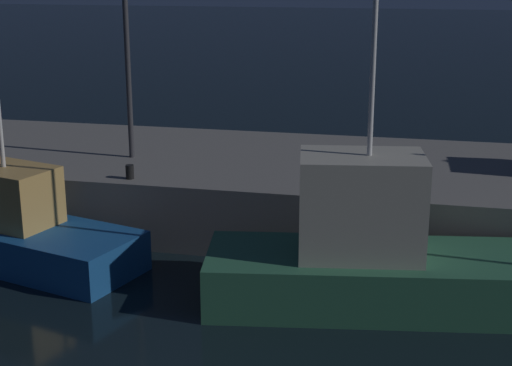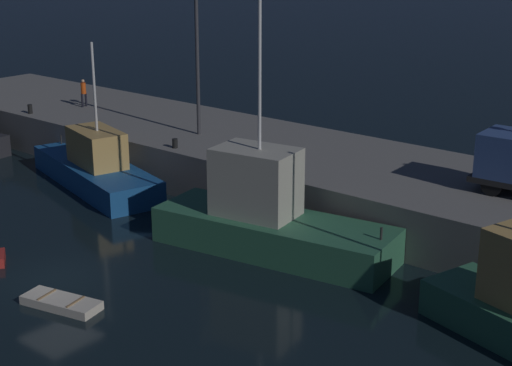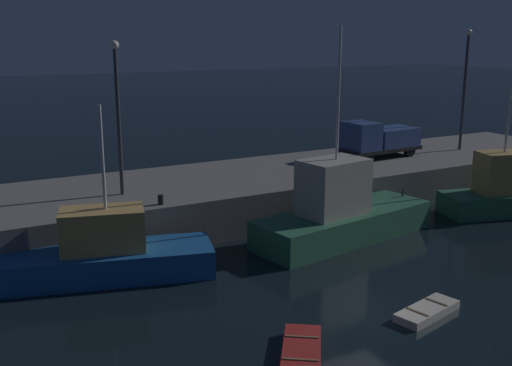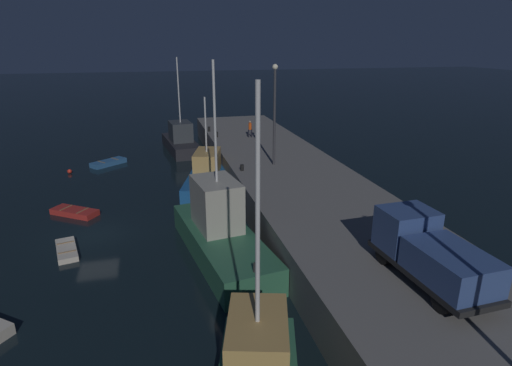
% 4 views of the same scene
% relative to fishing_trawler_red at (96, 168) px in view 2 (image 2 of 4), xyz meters
% --- Properties ---
extents(ground_plane, '(320.00, 320.00, 0.00)m').
position_rel_fishing_trawler_red_xyz_m(ground_plane, '(8.00, -8.53, -1.04)').
color(ground_plane, black).
extents(pier_quay, '(57.64, 9.07, 2.32)m').
position_rel_fishing_trawler_red_xyz_m(pier_quay, '(8.00, 6.01, 0.12)').
color(pier_quay, slate).
rests_on(pier_quay, ground).
extents(fishing_trawler_red, '(10.69, 5.63, 7.64)m').
position_rel_fishing_trawler_red_xyz_m(fishing_trawler_red, '(0.00, 0.00, 0.00)').
color(fishing_trawler_red, '#195193').
rests_on(fishing_trawler_red, ground).
extents(fishing_boat_blue, '(10.68, 4.83, 10.94)m').
position_rel_fishing_trawler_red_xyz_m(fishing_boat_blue, '(12.48, -1.02, 0.38)').
color(fishing_boat_blue, '#2D6647').
rests_on(fishing_boat_blue, ground).
extents(rowboat_blue_far, '(3.12, 1.71, 0.36)m').
position_rel_fishing_trawler_red_xyz_m(rowboat_blue_far, '(10.05, -9.82, -0.87)').
color(rowboat_blue_far, beige).
rests_on(rowboat_blue_far, ground).
extents(lamp_post_west, '(0.44, 0.44, 7.90)m').
position_rel_fishing_trawler_red_xyz_m(lamp_post_west, '(2.73, 5.03, 5.90)').
color(lamp_post_west, '#38383D').
rests_on(lamp_post_west, pier_quay).
extents(dockworker, '(0.36, 0.46, 1.73)m').
position_rel_fishing_trawler_red_xyz_m(dockworker, '(-7.76, 5.53, 2.27)').
color(dockworker, black).
rests_on(dockworker, pier_quay).
extents(bollard_central, '(0.28, 0.28, 0.48)m').
position_rel_fishing_trawler_red_xyz_m(bollard_central, '(3.79, 2.15, 1.52)').
color(bollard_central, black).
rests_on(bollard_central, pier_quay).
extents(bollard_east, '(0.28, 0.28, 0.56)m').
position_rel_fishing_trawler_red_xyz_m(bollard_east, '(-8.70, 2.16, 1.56)').
color(bollard_east, black).
rests_on(bollard_east, pier_quay).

